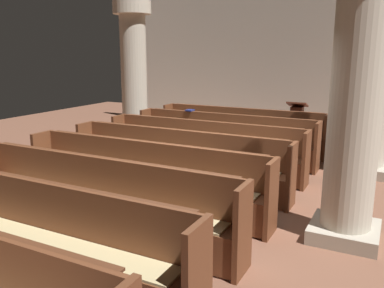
% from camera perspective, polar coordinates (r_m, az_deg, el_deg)
% --- Properties ---
extents(ground_plane, '(19.20, 19.20, 0.00)m').
position_cam_1_polar(ground_plane, '(6.23, 1.99, -8.23)').
color(ground_plane, brown).
extents(back_wall, '(10.00, 0.16, 4.50)m').
position_cam_1_polar(back_wall, '(11.62, 15.27, 12.46)').
color(back_wall, beige).
rests_on(back_wall, ground).
extents(pew_row_0, '(3.92, 0.46, 0.98)m').
position_cam_1_polar(pew_row_0, '(9.43, 6.95, 2.18)').
color(pew_row_0, brown).
rests_on(pew_row_0, ground).
extents(pew_row_1, '(3.92, 0.46, 0.98)m').
position_cam_1_polar(pew_row_1, '(8.50, 4.55, 1.06)').
color(pew_row_1, brown).
rests_on(pew_row_1, ground).
extents(pew_row_2, '(3.92, 0.47, 0.98)m').
position_cam_1_polar(pew_row_2, '(7.59, 1.57, -0.35)').
color(pew_row_2, brown).
rests_on(pew_row_2, ground).
extents(pew_row_3, '(3.92, 0.46, 0.98)m').
position_cam_1_polar(pew_row_3, '(6.70, -2.22, -2.13)').
color(pew_row_3, brown).
rests_on(pew_row_3, ground).
extents(pew_row_4, '(3.92, 0.46, 0.98)m').
position_cam_1_polar(pew_row_4, '(5.87, -7.13, -4.41)').
color(pew_row_4, brown).
rests_on(pew_row_4, ground).
extents(pew_row_5, '(3.92, 0.47, 0.98)m').
position_cam_1_polar(pew_row_5, '(5.10, -13.63, -7.36)').
color(pew_row_5, brown).
rests_on(pew_row_5, ground).
extents(pew_row_6, '(3.92, 0.46, 0.98)m').
position_cam_1_polar(pew_row_6, '(4.44, -22.37, -11.12)').
color(pew_row_6, brown).
rests_on(pew_row_6, ground).
extents(pillar_aisle_side, '(0.92, 0.92, 3.45)m').
position_cam_1_polar(pillar_aisle_side, '(8.02, 24.41, 8.54)').
color(pillar_aisle_side, '#B6AD9A').
rests_on(pillar_aisle_side, ground).
extents(pillar_far_side, '(0.92, 0.92, 3.45)m').
position_cam_1_polar(pillar_far_side, '(10.22, -8.28, 10.23)').
color(pillar_far_side, '#B6AD9A').
rests_on(pillar_far_side, ground).
extents(pillar_aisle_rear, '(0.86, 0.86, 3.45)m').
position_cam_1_polar(pillar_aisle_rear, '(4.97, 22.39, 6.75)').
color(pillar_aisle_rear, '#B6AD9A').
rests_on(pillar_aisle_rear, ground).
extents(lectern, '(0.48, 0.45, 1.08)m').
position_cam_1_polar(lectern, '(10.25, 14.58, 2.39)').
color(lectern, '#411E13').
rests_on(lectern, ground).
extents(hymn_book, '(0.16, 0.20, 0.03)m').
position_cam_1_polar(hymn_book, '(8.96, -0.32, 4.82)').
color(hymn_book, navy).
rests_on(hymn_book, pew_row_1).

